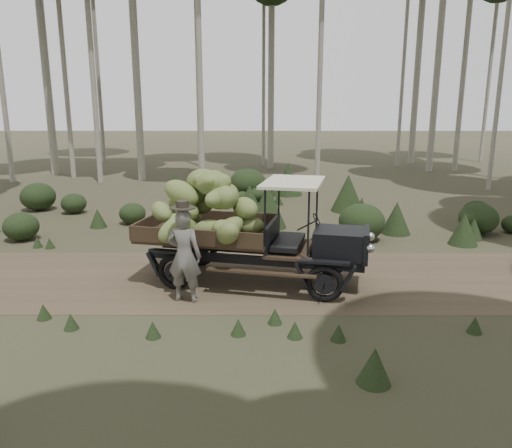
{
  "coord_description": "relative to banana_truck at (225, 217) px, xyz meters",
  "views": [
    {
      "loc": [
        1.4,
        -10.73,
        3.93
      ],
      "look_at": [
        1.35,
        -0.18,
        1.34
      ],
      "focal_mm": 35.0,
      "sensor_mm": 36.0,
      "label": 1
    }
  ],
  "objects": [
    {
      "name": "dirt_track",
      "position": [
        -0.67,
        0.08,
        -1.48
      ],
      "size": [
        70.0,
        4.0,
        0.01
      ],
      "primitive_type": "cube",
      "color": "brown",
      "rests_on": "ground"
    },
    {
      "name": "undergrowth",
      "position": [
        1.23,
        3.22,
        -0.96
      ],
      "size": [
        25.07,
        22.13,
        1.39
      ],
      "color": "#233319",
      "rests_on": "ground"
    },
    {
      "name": "ground",
      "position": [
        -0.67,
        0.08,
        -1.48
      ],
      "size": [
        120.0,
        120.0,
        0.0
      ],
      "primitive_type": "plane",
      "color": "#473D2B",
      "rests_on": "ground"
    },
    {
      "name": "farmer",
      "position": [
        -0.74,
        -1.2,
        -0.5
      ],
      "size": [
        0.77,
        0.6,
        2.07
      ],
      "rotation": [
        0.0,
        0.0,
        2.93
      ],
      "color": "#63605A",
      "rests_on": "ground"
    },
    {
      "name": "banana_truck",
      "position": [
        0.0,
        0.0,
        0.0
      ],
      "size": [
        5.28,
        2.85,
        2.58
      ],
      "rotation": [
        0.0,
        0.0,
        -0.22
      ],
      "color": "black",
      "rests_on": "ground"
    }
  ]
}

